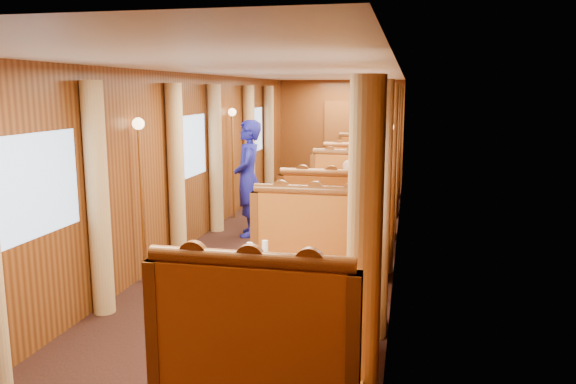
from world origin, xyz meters
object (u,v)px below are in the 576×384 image
(tea_tray, at_px, (282,282))
(rose_vase_mid, at_px, (345,187))
(fruit_plate, at_px, (322,287))
(table_mid, at_px, (342,226))
(banquette_mid_aft, at_px, (349,208))
(teapot_left, at_px, (267,277))
(steward, at_px, (248,178))
(banquette_near_aft, at_px, (312,280))
(table_far, at_px, (362,185))
(banquette_near_fwd, at_px, (258,384))
(banquette_far_fwd, at_px, (358,192))
(table_near, at_px, (291,326))
(banquette_mid_fwd, at_px, (332,241))
(passenger, at_px, (348,190))
(teapot_back, at_px, (280,271))
(banquette_far_aft, at_px, (366,175))
(rose_vase_far, at_px, (361,158))

(tea_tray, bearing_deg, rose_vase_mid, 88.49)
(fruit_plate, bearing_deg, rose_vase_mid, 93.70)
(table_mid, distance_m, banquette_mid_aft, 1.02)
(table_mid, xyz_separation_m, fruit_plate, (0.27, -3.62, 0.39))
(teapot_left, bearing_deg, steward, 132.57)
(banquette_near_aft, relative_size, fruit_plate, 5.77)
(table_mid, distance_m, table_far, 3.50)
(banquette_near_fwd, distance_m, banquette_far_fwd, 7.00)
(table_near, relative_size, banquette_mid_aft, 0.78)
(banquette_mid_fwd, relative_size, banquette_far_fwd, 1.00)
(passenger, bearing_deg, banquette_near_aft, -90.00)
(banquette_mid_aft, xyz_separation_m, rose_vase_mid, (0.03, -1.02, 0.50))
(banquette_mid_aft, xyz_separation_m, tea_tray, (-0.06, -4.55, 0.33))
(tea_tray, relative_size, teapot_back, 2.25)
(banquette_far_fwd, distance_m, teapot_back, 5.93)
(banquette_far_fwd, xyz_separation_m, teapot_back, (-0.10, -5.92, 0.39))
(table_mid, height_order, table_far, same)
(fruit_plate, bearing_deg, tea_tray, 166.95)
(rose_vase_mid, bearing_deg, teapot_back, -92.27)
(banquette_mid_aft, xyz_separation_m, table_far, (0.00, 2.49, -0.05))
(banquette_mid_aft, height_order, fruit_plate, banquette_mid_aft)
(rose_vase_mid, height_order, steward, steward)
(table_far, bearing_deg, fruit_plate, -87.86)
(banquette_near_aft, distance_m, steward, 3.49)
(banquette_near_aft, xyz_separation_m, tea_tray, (-0.06, -1.05, 0.33))
(table_near, xyz_separation_m, banquette_mid_aft, (0.00, 4.51, 0.05))
(banquette_far_fwd, distance_m, steward, 2.48)
(tea_tray, relative_size, fruit_plate, 1.47)
(rose_vase_mid, xyz_separation_m, passenger, (-0.03, 0.81, -0.19))
(banquette_near_fwd, distance_m, banquette_mid_aft, 5.53)
(table_mid, relative_size, teapot_back, 6.93)
(banquette_near_fwd, distance_m, table_far, 8.01)
(banquette_far_aft, relative_size, rose_vase_mid, 3.72)
(banquette_far_aft, bearing_deg, banquette_far_fwd, -90.00)
(table_near, xyz_separation_m, banquette_far_fwd, (0.00, 5.99, 0.05))
(passenger, bearing_deg, rose_vase_mid, -87.74)
(banquette_near_aft, distance_m, tea_tray, 1.11)
(banquette_near_fwd, relative_size, fruit_plate, 5.77)
(banquette_mid_fwd, height_order, banquette_far_aft, same)
(banquette_mid_fwd, distance_m, rose_vase_mid, 1.13)
(table_far, height_order, tea_tray, tea_tray)
(table_near, relative_size, rose_vase_mid, 2.92)
(tea_tray, relative_size, steward, 0.19)
(teapot_back, bearing_deg, table_near, -9.44)
(rose_vase_mid, bearing_deg, passenger, 92.26)
(table_far, xyz_separation_m, steward, (-1.54, -2.90, 0.53))
(table_far, bearing_deg, banquette_far_fwd, -90.00)
(rose_vase_mid, distance_m, rose_vase_far, 3.47)
(table_far, distance_m, tea_tray, 7.05)
(banquette_far_aft, bearing_deg, table_far, -90.00)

